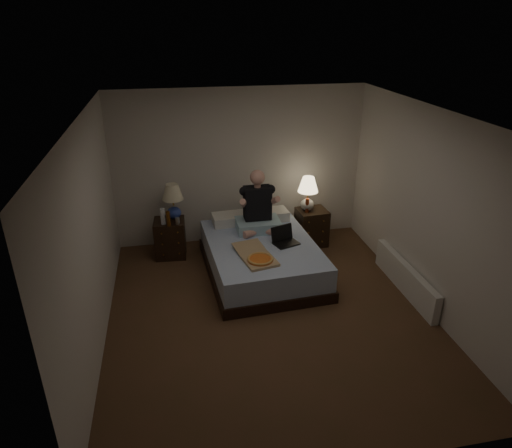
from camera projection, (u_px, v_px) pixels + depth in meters
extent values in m
cube|color=brown|center=(269.00, 313.00, 5.81)|extent=(4.00, 4.50, 0.00)
cube|color=white|center=(272.00, 116.00, 4.77)|extent=(4.00, 4.50, 0.00)
cube|color=beige|center=(240.00, 167.00, 7.29)|extent=(4.00, 0.00, 2.50)
cube|color=beige|center=(340.00, 352.00, 3.28)|extent=(4.00, 0.00, 2.50)
cube|color=beige|center=(91.00, 239.00, 4.94)|extent=(0.00, 4.50, 2.50)
cube|color=beige|center=(428.00, 211.00, 5.63)|extent=(0.00, 4.50, 2.50)
cube|color=#5E82BD|center=(262.00, 258.00, 6.63)|extent=(1.60, 2.07, 0.49)
cube|color=black|center=(170.00, 238.00, 7.09)|extent=(0.49, 0.45, 0.60)
cube|color=black|center=(312.00, 227.00, 7.46)|extent=(0.50, 0.45, 0.60)
cylinder|color=silver|center=(163.00, 216.00, 6.81)|extent=(0.07, 0.07, 0.25)
cylinder|color=beige|center=(177.00, 221.00, 6.84)|extent=(0.07, 0.07, 0.10)
cylinder|color=#4E2A0B|center=(168.00, 219.00, 6.75)|extent=(0.06, 0.06, 0.23)
cylinder|color=#62220E|center=(307.00, 205.00, 7.22)|extent=(0.06, 0.06, 0.23)
cube|color=silver|center=(405.00, 278.00, 6.21)|extent=(0.10, 1.60, 0.40)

